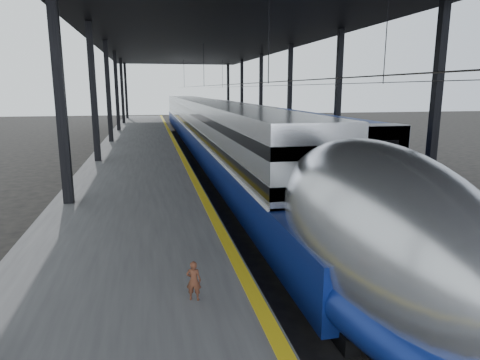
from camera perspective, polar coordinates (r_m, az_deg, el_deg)
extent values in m
plane|color=black|center=(13.13, 0.91, -11.46)|extent=(160.00, 160.00, 0.00)
cube|color=#4C4C4F|center=(32.09, -13.31, 3.22)|extent=(6.00, 80.00, 1.00)
cube|color=yellow|center=(32.08, -8.34, 4.32)|extent=(0.30, 80.00, 0.01)
cube|color=slate|center=(32.39, -4.79, 2.83)|extent=(0.08, 80.00, 0.16)
cube|color=slate|center=(32.60, -2.28, 2.92)|extent=(0.08, 80.00, 0.16)
cube|color=slate|center=(33.38, 3.77, 3.12)|extent=(0.08, 80.00, 0.16)
cube|color=slate|center=(33.80, 6.12, 3.18)|extent=(0.08, 80.00, 0.16)
cube|color=black|center=(17.03, -22.74, 8.65)|extent=(0.35, 0.35, 9.00)
cube|color=black|center=(20.78, 24.63, 8.93)|extent=(0.35, 0.35, 9.00)
cube|color=black|center=(26.92, -18.89, 9.83)|extent=(0.35, 0.35, 9.00)
cube|color=black|center=(29.44, 12.92, 10.30)|extent=(0.35, 0.35, 9.00)
cube|color=black|center=(36.87, -17.10, 10.36)|extent=(0.35, 0.35, 9.00)
cube|color=black|center=(38.75, 6.64, 10.86)|extent=(0.35, 0.35, 9.00)
cube|color=black|center=(46.84, -16.07, 10.67)|extent=(0.35, 0.35, 9.00)
cube|color=black|center=(48.33, 2.80, 11.14)|extent=(0.35, 0.35, 9.00)
cube|color=black|center=(56.82, -15.40, 10.86)|extent=(0.35, 0.35, 9.00)
cube|color=black|center=(58.06, 0.24, 11.30)|extent=(0.35, 0.35, 9.00)
cube|color=black|center=(66.81, -14.93, 10.99)|extent=(0.35, 0.35, 9.00)
cube|color=black|center=(67.86, -1.58, 11.40)|extent=(0.35, 0.35, 9.00)
cube|color=black|center=(32.32, -3.93, 19.14)|extent=(18.00, 75.00, 0.45)
cylinder|color=slate|center=(32.08, -3.65, 12.48)|extent=(0.03, 74.00, 0.03)
cylinder|color=slate|center=(33.19, 5.12, 12.44)|extent=(0.03, 74.00, 0.03)
cube|color=#B9BCC1|center=(40.12, -5.28, 7.79)|extent=(2.91, 57.00, 4.01)
cube|color=navy|center=(38.75, -4.98, 5.78)|extent=(2.99, 62.00, 1.55)
cube|color=silver|center=(40.16, -5.27, 7.14)|extent=(3.01, 57.00, 0.10)
cube|color=black|center=(40.05, -5.32, 9.43)|extent=(2.95, 57.00, 0.42)
cube|color=black|center=(40.12, -5.28, 7.79)|extent=(2.95, 57.00, 0.42)
ellipsoid|color=#B9BCC1|center=(9.97, 16.94, -6.48)|extent=(2.91, 8.40, 4.01)
ellipsoid|color=navy|center=(10.38, 16.55, -12.53)|extent=(2.99, 8.40, 1.70)
ellipsoid|color=black|center=(7.69, 26.68, -6.51)|extent=(1.50, 2.20, 0.90)
cube|color=black|center=(10.74, 16.29, -16.43)|extent=(2.20, 2.60, 0.40)
cube|color=black|center=(31.01, -3.12, 2.67)|extent=(2.20, 2.60, 0.40)
cube|color=navy|center=(27.52, 8.77, 4.91)|extent=(2.65, 18.00, 3.59)
cube|color=gray|center=(19.98, 17.27, 1.85)|extent=(2.70, 1.20, 3.64)
cube|color=black|center=(19.32, 18.31, 3.87)|extent=(1.61, 0.06, 0.80)
cube|color=#AF0D1B|center=(19.52, 18.07, 0.30)|extent=(1.13, 0.06, 0.52)
cube|color=gray|center=(45.71, 0.29, 7.83)|extent=(2.65, 18.00, 3.59)
cube|color=gray|center=(64.36, -3.35, 9.02)|extent=(2.65, 18.00, 3.59)
cube|color=black|center=(22.39, 14.04, -1.38)|extent=(2.08, 2.40, 0.36)
cube|color=black|center=(42.95, 1.15, 5.26)|extent=(2.08, 2.40, 0.36)
imported|color=#552D1C|center=(8.97, -6.20, -13.19)|extent=(0.35, 0.28, 0.84)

